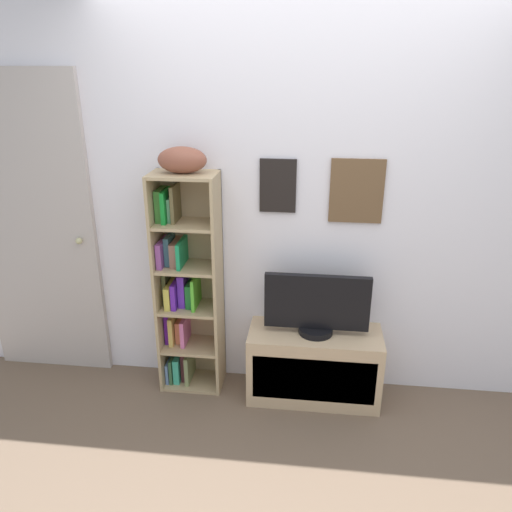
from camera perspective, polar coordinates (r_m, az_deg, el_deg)
name	(u,v)px	position (r m, az deg, el deg)	size (l,w,h in m)	color
ground	(286,507)	(2.87, 3.49, -26.74)	(5.20, 5.20, 0.04)	brown
back_wall	(302,208)	(3.17, 5.30, 5.47)	(4.80, 0.08, 2.50)	silver
bookshelf	(184,289)	(3.33, -8.20, -3.80)	(0.41, 0.28, 1.49)	tan
football	(182,160)	(3.03, -8.46, 10.83)	(0.30, 0.16, 0.16)	brown
tv_stand	(314,365)	(3.40, 6.64, -12.26)	(0.86, 0.36, 0.48)	tan
television	(317,306)	(3.18, 6.98, -5.68)	(0.66, 0.22, 0.40)	black
door	(36,231)	(3.68, -23.88, 2.58)	(0.84, 0.09, 2.09)	#B0A5A1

